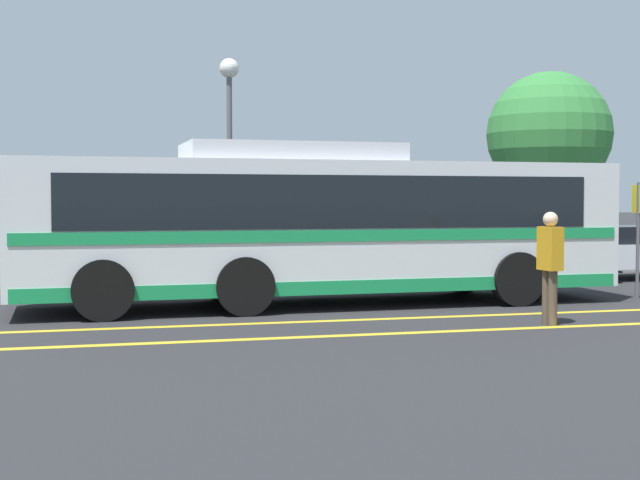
{
  "coord_description": "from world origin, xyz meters",
  "views": [
    {
      "loc": [
        -3.6,
        -16.35,
        1.95
      ],
      "look_at": [
        0.59,
        -0.39,
        1.21
      ],
      "focal_mm": 50.0,
      "sensor_mm": 36.0,
      "label": 1
    }
  ],
  "objects_px": {
    "parked_car_1": "(122,255)",
    "parked_car_2": "(367,254)",
    "street_lamp": "(229,117)",
    "tree_1": "(549,134)",
    "transit_bus": "(319,223)",
    "pedestrian_0": "(550,260)",
    "parked_car_3": "(626,251)",
    "bus_stop_sign": "(638,225)"
  },
  "relations": [
    {
      "from": "transit_bus",
      "to": "pedestrian_0",
      "type": "distance_m",
      "value": 4.51
    },
    {
      "from": "transit_bus",
      "to": "parked_car_3",
      "type": "height_order",
      "value": "transit_bus"
    },
    {
      "from": "parked_car_3",
      "to": "street_lamp",
      "type": "distance_m",
      "value": 10.51
    },
    {
      "from": "parked_car_1",
      "to": "bus_stop_sign",
      "type": "distance_m",
      "value": 10.64
    },
    {
      "from": "transit_bus",
      "to": "parked_car_3",
      "type": "distance_m",
      "value": 9.47
    },
    {
      "from": "tree_1",
      "to": "transit_bus",
      "type": "bearing_deg",
      "value": -139.77
    },
    {
      "from": "pedestrian_0",
      "to": "bus_stop_sign",
      "type": "distance_m",
      "value": 4.77
    },
    {
      "from": "parked_car_1",
      "to": "parked_car_2",
      "type": "height_order",
      "value": "parked_car_1"
    },
    {
      "from": "street_lamp",
      "to": "parked_car_2",
      "type": "bearing_deg",
      "value": -52.86
    },
    {
      "from": "parked_car_2",
      "to": "street_lamp",
      "type": "bearing_deg",
      "value": -144.3
    },
    {
      "from": "parked_car_1",
      "to": "bus_stop_sign",
      "type": "xyz_separation_m",
      "value": [
        9.9,
        -3.83,
        0.68
      ]
    },
    {
      "from": "street_lamp",
      "to": "tree_1",
      "type": "bearing_deg",
      "value": 5.16
    },
    {
      "from": "parked_car_1",
      "to": "parked_car_2",
      "type": "xyz_separation_m",
      "value": [
        5.42,
        -0.13,
        -0.06
      ]
    },
    {
      "from": "transit_bus",
      "to": "parked_car_2",
      "type": "height_order",
      "value": "transit_bus"
    },
    {
      "from": "transit_bus",
      "to": "bus_stop_sign",
      "type": "height_order",
      "value": "transit_bus"
    },
    {
      "from": "parked_car_2",
      "to": "parked_car_1",
      "type": "bearing_deg",
      "value": -92.82
    },
    {
      "from": "parked_car_3",
      "to": "tree_1",
      "type": "height_order",
      "value": "tree_1"
    },
    {
      "from": "parked_car_3",
      "to": "street_lamp",
      "type": "relative_size",
      "value": 0.79
    },
    {
      "from": "pedestrian_0",
      "to": "bus_stop_sign",
      "type": "relative_size",
      "value": 0.77
    },
    {
      "from": "transit_bus",
      "to": "parked_car_1",
      "type": "bearing_deg",
      "value": -135.76
    },
    {
      "from": "parked_car_2",
      "to": "parked_car_3",
      "type": "relative_size",
      "value": 1.1
    },
    {
      "from": "parked_car_2",
      "to": "tree_1",
      "type": "xyz_separation_m",
      "value": [
        6.93,
        4.28,
        3.14
      ]
    },
    {
      "from": "parked_car_3",
      "to": "bus_stop_sign",
      "type": "distance_m",
      "value": 4.61
    },
    {
      "from": "transit_bus",
      "to": "tree_1",
      "type": "bearing_deg",
      "value": 128.83
    },
    {
      "from": "parked_car_3",
      "to": "pedestrian_0",
      "type": "relative_size",
      "value": 2.5
    },
    {
      "from": "parked_car_1",
      "to": "pedestrian_0",
      "type": "relative_size",
      "value": 2.76
    },
    {
      "from": "parked_car_1",
      "to": "pedestrian_0",
      "type": "height_order",
      "value": "pedestrian_0"
    },
    {
      "from": "parked_car_1",
      "to": "street_lamp",
      "type": "bearing_deg",
      "value": -42.87
    },
    {
      "from": "parked_car_2",
      "to": "tree_1",
      "type": "relative_size",
      "value": 0.85
    },
    {
      "from": "parked_car_1",
      "to": "pedestrian_0",
      "type": "distance_m",
      "value": 9.3
    },
    {
      "from": "parked_car_3",
      "to": "street_lamp",
      "type": "bearing_deg",
      "value": 73.26
    },
    {
      "from": "tree_1",
      "to": "street_lamp",
      "type": "bearing_deg",
      "value": -174.84
    },
    {
      "from": "parked_car_3",
      "to": "transit_bus",
      "type": "bearing_deg",
      "value": 113.58
    },
    {
      "from": "pedestrian_0",
      "to": "transit_bus",
      "type": "bearing_deg",
      "value": 34.63
    },
    {
      "from": "bus_stop_sign",
      "to": "pedestrian_0",
      "type": "bearing_deg",
      "value": -51.52
    },
    {
      "from": "bus_stop_sign",
      "to": "street_lamp",
      "type": "bearing_deg",
      "value": -136.58
    },
    {
      "from": "transit_bus",
      "to": "pedestrian_0",
      "type": "bearing_deg",
      "value": 37.37
    },
    {
      "from": "transit_bus",
      "to": "bus_stop_sign",
      "type": "distance_m",
      "value": 6.46
    },
    {
      "from": "transit_bus",
      "to": "parked_car_3",
      "type": "bearing_deg",
      "value": 110.01
    },
    {
      "from": "street_lamp",
      "to": "bus_stop_sign",
      "type": "bearing_deg",
      "value": -45.19
    },
    {
      "from": "parked_car_1",
      "to": "parked_car_2",
      "type": "distance_m",
      "value": 5.42
    },
    {
      "from": "parked_car_1",
      "to": "parked_car_2",
      "type": "bearing_deg",
      "value": -93.52
    }
  ]
}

